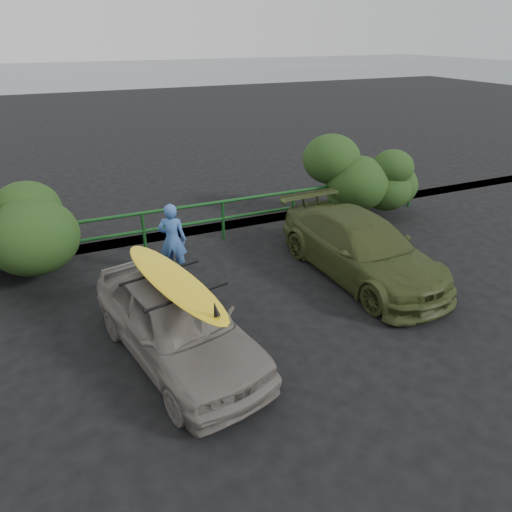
{
  "coord_description": "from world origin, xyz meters",
  "views": [
    {
      "loc": [
        -2.56,
        -5.19,
        4.81
      ],
      "look_at": [
        0.54,
        1.87,
        1.0
      ],
      "focal_mm": 32.0,
      "sensor_mm": 36.0,
      "label": 1
    }
  ],
  "objects": [
    {
      "name": "surfboard",
      "position": [
        -1.29,
        0.84,
        1.42
      ],
      "size": [
        1.26,
        3.09,
        0.09
      ],
      "primitive_type": "ellipsoid",
      "rotation": [
        0.0,
        0.0,
        0.22
      ],
      "color": "yellow",
      "rests_on": "roof_rack"
    },
    {
      "name": "ocean",
      "position": [
        0.0,
        60.0,
        0.0
      ],
      "size": [
        200.0,
        200.0,
        0.0
      ],
      "primitive_type": "plane",
      "color": "slate",
      "rests_on": "ground"
    },
    {
      "name": "olive_vehicle",
      "position": [
        3.06,
        2.01,
        0.64
      ],
      "size": [
        2.07,
        4.54,
        1.29
      ],
      "primitive_type": "imported",
      "rotation": [
        0.0,
        0.0,
        0.06
      ],
      "color": "#3A461F",
      "rests_on": "ground"
    },
    {
      "name": "guardrail",
      "position": [
        0.0,
        5.0,
        0.52
      ],
      "size": [
        14.0,
        0.08,
        1.04
      ],
      "primitive_type": null,
      "color": "#144719",
      "rests_on": "ground"
    },
    {
      "name": "shrub_right",
      "position": [
        5.0,
        5.5,
        1.02
      ],
      "size": [
        3.2,
        2.4,
        2.03
      ],
      "primitive_type": null,
      "color": "#244118",
      "rests_on": "ground"
    },
    {
      "name": "ground",
      "position": [
        0.0,
        0.0,
        0.0
      ],
      "size": [
        80.0,
        80.0,
        0.0
      ],
      "primitive_type": "plane",
      "color": "black"
    },
    {
      "name": "man",
      "position": [
        -0.63,
        3.64,
        0.81
      ],
      "size": [
        0.7,
        0.59,
        1.63
      ],
      "primitive_type": "imported",
      "rotation": [
        0.0,
        0.0,
        2.73
      ],
      "color": "#3965AD",
      "rests_on": "ground"
    },
    {
      "name": "sedan",
      "position": [
        -1.29,
        0.84,
        0.67
      ],
      "size": [
        2.38,
        4.16,
        1.33
      ],
      "primitive_type": "imported",
      "rotation": [
        0.0,
        0.0,
        0.22
      ],
      "color": "slate",
      "rests_on": "ground"
    },
    {
      "name": "roof_rack",
      "position": [
        -1.29,
        0.84,
        1.36
      ],
      "size": [
        1.54,
        1.23,
        0.05
      ],
      "primitive_type": null,
      "rotation": [
        0.0,
        0.0,
        0.22
      ],
      "color": "black",
      "rests_on": "sedan"
    }
  ]
}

